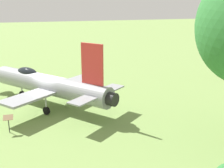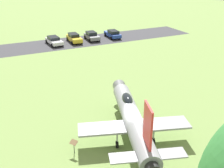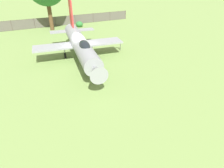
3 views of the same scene
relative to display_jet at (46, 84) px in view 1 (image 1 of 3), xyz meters
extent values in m
plane|color=#75934C|center=(0.27, 0.21, -1.77)|extent=(200.00, 200.00, 0.00)
cylinder|color=gray|center=(0.27, 0.21, -0.05)|extent=(9.94, 8.27, 1.56)
cone|color=gray|center=(-4.69, -3.68, -0.05)|extent=(2.08, 2.03, 1.32)
cylinder|color=black|center=(4.96, 3.89, -0.05)|extent=(1.05, 1.11, 0.93)
ellipsoid|color=black|center=(-1.70, -1.34, 0.61)|extent=(2.29, 2.07, 0.84)
cube|color=red|center=(3.69, 2.89, 2.14)|extent=(1.50, 1.22, 2.83)
cube|color=gray|center=(2.35, -1.51, -0.25)|extent=(3.77, 4.09, 0.16)
cube|color=gray|center=(-0.91, 2.64, -0.25)|extent=(3.77, 4.09, 0.16)
cube|color=gray|center=(5.08, 1.85, 0.10)|extent=(1.98, 2.10, 0.10)
cube|color=gray|center=(3.01, 4.49, 0.10)|extent=(1.98, 2.10, 0.10)
cylinder|color=#A5A8AD|center=(-2.42, -1.90, -0.84)|extent=(0.12, 0.12, 1.26)
cylinder|color=black|center=(-2.42, -1.90, -1.47)|extent=(0.58, 0.51, 0.60)
cylinder|color=#A5A8AD|center=(2.08, -0.25, -0.84)|extent=(0.12, 0.12, 1.26)
cylinder|color=black|center=(2.08, -0.25, -1.47)|extent=(0.58, 0.51, 0.60)
cylinder|color=#A5A8AD|center=(0.26, 2.08, -0.84)|extent=(0.12, 0.12, 1.26)
cylinder|color=black|center=(0.26, 2.08, -1.47)|extent=(0.58, 0.51, 0.60)
cube|color=#235B26|center=(-3.04, 18.55, 3.89)|extent=(1.45, 1.72, 0.64)
cube|color=#235B26|center=(-2.41, 18.08, 3.89)|extent=(0.29, 2.46, 0.87)
cylinder|color=#333333|center=(4.38, -2.76, -1.32)|extent=(0.06, 0.06, 0.90)
cube|color=olive|center=(4.38, -2.76, -0.75)|extent=(0.42, 0.62, 0.25)
camera|label=1|loc=(21.83, -1.46, 6.21)|focal=44.97mm
camera|label=2|loc=(18.18, 8.61, 11.81)|focal=44.73mm
camera|label=3|loc=(-15.87, -8.74, 6.06)|focal=30.37mm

